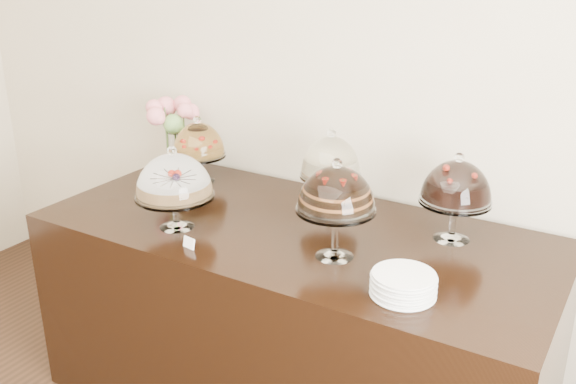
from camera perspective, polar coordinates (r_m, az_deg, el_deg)
The scene contains 10 objects.
wall_back at distance 3.07m, azimuth 4.42°, elevation 11.16°, with size 5.00×0.04×3.00m, color beige.
display_counter at distance 2.95m, azimuth 0.51°, elevation -11.18°, with size 2.20×1.00×0.90m, color black.
cake_stand_sugar_sponge at distance 2.71m, azimuth -10.11°, elevation 1.10°, with size 0.33×0.33×0.36m.
cake_stand_choco_layer at distance 2.40m, azimuth 4.31°, elevation -0.08°, with size 0.30×0.30×0.40m.
cake_stand_cheesecake at distance 2.84m, azimuth 3.82°, elevation 2.79°, with size 0.27×0.27×0.38m.
cake_stand_dark_choco at distance 2.63m, azimuth 14.75°, elevation 0.52°, with size 0.29×0.29×0.37m.
cake_stand_fruit_tart at distance 3.24m, azimuth -7.96°, elevation 4.35°, with size 0.27×0.27×0.34m.
flower_vase at distance 3.44m, azimuth -10.16°, elevation 6.01°, with size 0.26×0.29×0.38m.
plate_stack at distance 2.25m, azimuth 10.21°, elevation -8.11°, with size 0.22×0.22×0.08m.
price_card_left at distance 2.58m, azimuth -8.79°, elevation -4.49°, with size 0.06×0.01×0.04m, color white.
Camera 1 is at (1.35, 0.30, 2.03)m, focal length 40.00 mm.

